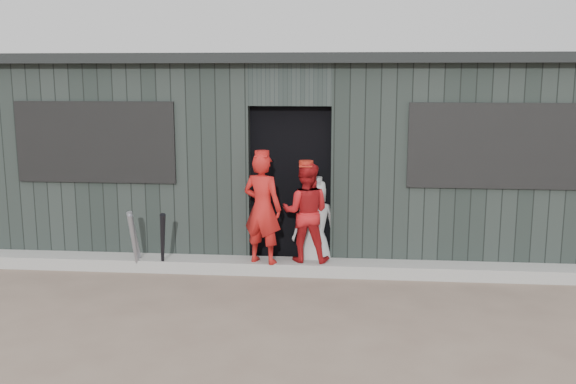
# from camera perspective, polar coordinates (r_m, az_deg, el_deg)

# --- Properties ---
(ground) EXTENTS (80.00, 80.00, 0.00)m
(ground) POSITION_cam_1_polar(r_m,az_deg,el_deg) (6.14, -1.58, -12.27)
(ground) COLOR brown
(ground) RESTS_ON ground
(curb) EXTENTS (8.00, 0.36, 0.15)m
(curb) POSITION_cam_1_polar(r_m,az_deg,el_deg) (7.82, 0.01, -6.66)
(curb) COLOR gray
(curb) RESTS_ON ground
(bat_left) EXTENTS (0.12, 0.33, 0.77)m
(bat_left) POSITION_cam_1_polar(r_m,az_deg,el_deg) (8.01, -13.38, -4.22)
(bat_left) COLOR #9A9BA3
(bat_left) RESTS_ON ground
(bat_mid) EXTENTS (0.11, 0.21, 0.74)m
(bat_mid) POSITION_cam_1_polar(r_m,az_deg,el_deg) (7.92, -13.52, -4.52)
(bat_mid) COLOR gray
(bat_mid) RESTS_ON ground
(bat_right) EXTENTS (0.19, 0.34, 0.78)m
(bat_right) POSITION_cam_1_polar(r_m,az_deg,el_deg) (7.79, -11.08, -4.51)
(bat_right) COLOR black
(bat_right) RESTS_ON ground
(player_red_left) EXTENTS (0.56, 0.47, 1.32)m
(player_red_left) POSITION_cam_1_polar(r_m,az_deg,el_deg) (7.58, -2.29, -1.46)
(player_red_left) COLOR #B21815
(player_red_left) RESTS_ON curb
(player_red_right) EXTENTS (0.60, 0.48, 1.20)m
(player_red_right) POSITION_cam_1_polar(r_m,az_deg,el_deg) (7.67, 1.60, -1.81)
(player_red_right) COLOR #AC1518
(player_red_right) RESTS_ON curb
(player_grey_back) EXTENTS (0.64, 0.54, 1.12)m
(player_grey_back) POSITION_cam_1_polar(r_m,az_deg,el_deg) (7.89, 2.41, -2.87)
(player_grey_back) COLOR #A6A6A6
(player_grey_back) RESTS_ON ground
(dugout) EXTENTS (8.30, 3.30, 2.62)m
(dugout) POSITION_cam_1_polar(r_m,az_deg,el_deg) (9.22, 0.97, 3.64)
(dugout) COLOR black
(dugout) RESTS_ON ground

